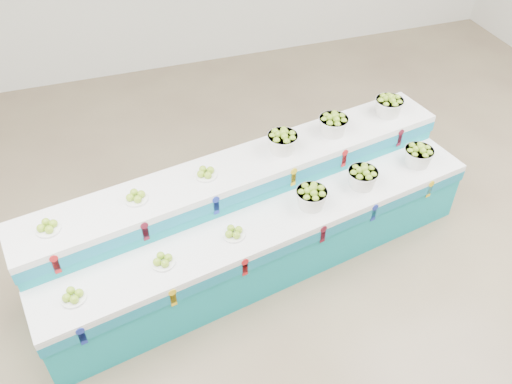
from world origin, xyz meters
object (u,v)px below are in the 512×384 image
basket_lower_left (311,197)px  plate_upper_mid (136,196)px  basket_upper_right (389,105)px  display_stand (256,219)px

basket_lower_left → plate_upper_mid: 1.63m
basket_lower_left → basket_upper_right: basket_upper_right is taller
display_stand → plate_upper_mid: (-1.10, 0.08, 0.56)m
basket_upper_right → basket_lower_left: bearing=-147.0°
display_stand → basket_upper_right: size_ratio=14.68×
display_stand → basket_lower_left: (0.49, -0.19, 0.32)m
display_stand → basket_lower_left: 0.62m
display_stand → plate_upper_mid: plate_upper_mid is taller
basket_upper_right → display_stand: bearing=-160.7°
basket_lower_left → basket_upper_right: size_ratio=1.00×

